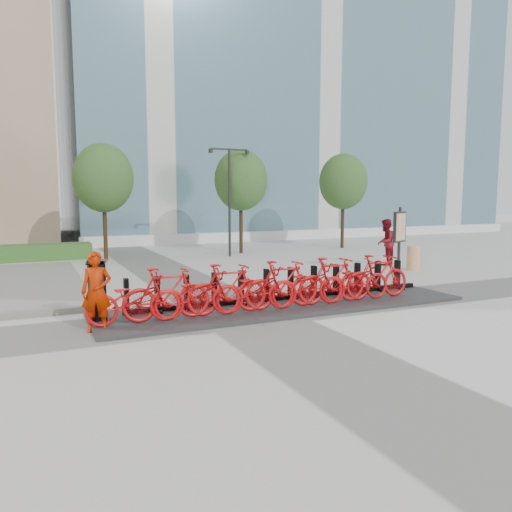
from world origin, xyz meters
name	(u,v)px	position (x,y,z in m)	size (l,w,h in m)	color
ground	(244,315)	(0.00, 0.00, 0.00)	(120.00, 120.00, 0.00)	beige
glass_building	(276,80)	(14.00, 26.00, 12.00)	(32.00, 16.00, 24.00)	slate
hedge_b	(19,253)	(-5.00, 13.20, 0.35)	(6.00, 1.20, 0.70)	#3D6F2D
tree_1	(103,178)	(-1.50, 12.00, 3.59)	(2.60, 2.60, 5.10)	#322211
tree_2	(241,180)	(5.00, 12.00, 3.59)	(2.60, 2.60, 5.10)	#322211
tree_3	(343,182)	(11.00, 12.00, 3.59)	(2.60, 2.60, 5.10)	#322211
streetlamp	(229,189)	(4.00, 11.00, 3.13)	(2.00, 0.20, 5.00)	black
dock_pad	(286,306)	(1.30, 0.30, 0.04)	(9.60, 2.40, 0.08)	#2E2E30
dock_rail_posts	(280,285)	(1.36, 0.77, 0.51)	(8.02, 0.50, 0.85)	black
bike_0	(134,299)	(-2.60, -0.05, 0.62)	(0.71, 2.04, 1.07)	#BB0D0E
bike_1	(167,294)	(-1.88, -0.05, 0.67)	(0.56, 1.98, 1.19)	#BB0D0E
bike_2	(198,294)	(-1.16, -0.05, 0.62)	(0.71, 2.04, 1.07)	#BB0D0E
bike_3	(228,289)	(-0.44, -0.05, 0.67)	(0.56, 1.98, 1.19)	#BB0D0E
bike_4	(256,289)	(0.28, -0.05, 0.62)	(0.71, 2.04, 1.07)	#BB0D0E
bike_5	(282,284)	(1.00, -0.05, 0.67)	(0.56, 1.98, 1.19)	#BB0D0E
bike_6	(308,284)	(1.72, -0.05, 0.62)	(0.71, 2.04, 1.07)	#BB0D0E
bike_7	(332,280)	(2.44, -0.05, 0.67)	(0.56, 1.98, 1.19)	#BB0D0E
bike_8	(355,280)	(3.16, -0.05, 0.62)	(0.71, 2.04, 1.07)	#BB0D0E
bike_9	(377,276)	(3.88, -0.05, 0.67)	(0.56, 1.98, 1.19)	#BB0D0E
kiosk	(97,291)	(-3.28, 0.59, 0.74)	(0.43, 0.36, 1.38)	black
worker_red	(96,292)	(-3.37, -0.08, 0.84)	(0.62, 0.40, 1.69)	#A51E00
pedestrian	(385,242)	(8.70, 5.56, 0.95)	(0.92, 0.72, 1.89)	maroon
construction_barrel	(413,258)	(8.72, 3.93, 0.47)	(0.49, 0.49, 0.94)	orange
map_sign	(400,230)	(7.60, 3.45, 1.61)	(0.78, 0.41, 2.43)	black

